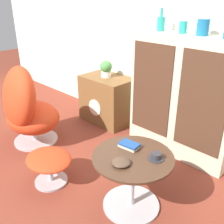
{
  "coord_description": "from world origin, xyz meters",
  "views": [
    {
      "loc": [
        1.83,
        -1.07,
        1.57
      ],
      "look_at": [
        0.26,
        0.53,
        0.55
      ],
      "focal_mm": 42.0,
      "sensor_mm": 36.0,
      "label": 1
    }
  ],
  "objects": [
    {
      "name": "tv_console",
      "position": [
        -0.45,
        1.16,
        0.3
      ],
      "size": [
        0.66,
        0.45,
        0.6
      ],
      "color": "brown",
      "rests_on": "ground_plane"
    },
    {
      "name": "egg_chair",
      "position": [
        -0.67,
        0.14,
        0.43
      ],
      "size": [
        0.76,
        0.72,
        0.92
      ],
      "color": "#B7B7BC",
      "rests_on": "ground_plane"
    },
    {
      "name": "teacup",
      "position": [
        0.95,
        0.28,
        0.5
      ],
      "size": [
        0.12,
        0.12,
        0.05
      ],
      "color": "#2D2D33",
      "rests_on": "coffee_table"
    },
    {
      "name": "sideboard",
      "position": [
        0.62,
        1.19,
        0.61
      ],
      "size": [
        1.1,
        0.38,
        1.23
      ],
      "color": "beige",
      "rests_on": "ground_plane"
    },
    {
      "name": "potted_plant",
      "position": [
        -0.47,
        1.16,
        0.71
      ],
      "size": [
        0.15,
        0.15,
        0.21
      ],
      "color": "silver",
      "rests_on": "tv_console"
    },
    {
      "name": "bowl",
      "position": [
        0.81,
        0.06,
        0.49
      ],
      "size": [
        0.13,
        0.13,
        0.04
      ],
      "color": "#4C3828",
      "rests_on": "coffee_table"
    },
    {
      "name": "wall_back",
      "position": [
        0.0,
        1.41,
        1.3
      ],
      "size": [
        6.4,
        0.06,
        2.6
      ],
      "color": "silver",
      "rests_on": "ground_plane"
    },
    {
      "name": "book_stack",
      "position": [
        0.71,
        0.26,
        0.5
      ],
      "size": [
        0.17,
        0.11,
        0.04
      ],
      "color": "beige",
      "rests_on": "coffee_table"
    },
    {
      "name": "ottoman",
      "position": [
        0.09,
        -0.09,
        0.22
      ],
      "size": [
        0.44,
        0.37,
        0.29
      ],
      "color": "#B7B7BC",
      "rests_on": "ground_plane"
    },
    {
      "name": "coffee_table",
      "position": [
        0.8,
        0.19,
        0.29
      ],
      "size": [
        0.61,
        0.61,
        0.48
      ],
      "color": "#B7B7BC",
      "rests_on": "ground_plane"
    },
    {
      "name": "vase_inner_left",
      "position": [
        0.53,
        1.2,
        1.28
      ],
      "size": [
        0.08,
        0.08,
        0.11
      ],
      "color": "teal",
      "rests_on": "sideboard"
    },
    {
      "name": "vase_leftmost",
      "position": [
        0.28,
        1.2,
        1.3
      ],
      "size": [
        0.08,
        0.08,
        0.22
      ],
      "color": "teal",
      "rests_on": "sideboard"
    },
    {
      "name": "vase_inner_right",
      "position": [
        0.72,
        1.2,
        1.3
      ],
      "size": [
        0.11,
        0.11,
        0.14
      ],
      "color": "#196699",
      "rests_on": "sideboard"
    },
    {
      "name": "ground_plane",
      "position": [
        0.0,
        0.0,
        0.0
      ],
      "size": [
        12.0,
        12.0,
        0.0
      ],
      "primitive_type": "plane",
      "color": "brown"
    }
  ]
}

